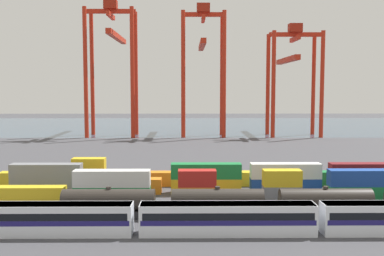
% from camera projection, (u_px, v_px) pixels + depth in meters
% --- Properties ---
extents(ground_plane, '(420.00, 420.00, 0.00)m').
position_uv_depth(ground_plane, '(199.00, 160.00, 114.87)').
color(ground_plane, '#424247').
extents(harbour_water, '(400.00, 110.00, 0.01)m').
position_uv_depth(harbour_water, '(193.00, 126.00, 221.38)').
color(harbour_water, '#384C60').
rests_on(harbour_water, ground_plane).
extents(passenger_train, '(67.22, 3.14, 3.90)m').
position_uv_depth(passenger_train, '(228.00, 217.00, 56.78)').
color(passenger_train, silver).
rests_on(passenger_train, ground_plane).
extents(freight_tank_row, '(58.73, 2.94, 4.40)m').
position_uv_depth(freight_tank_row, '(271.00, 203.00, 64.32)').
color(freight_tank_row, '#232326').
rests_on(freight_tank_row, ground_plane).
extents(shipping_container_0, '(12.10, 2.44, 2.60)m').
position_uv_depth(shipping_container_0, '(27.00, 195.00, 72.53)').
color(shipping_container_0, gold).
rests_on(shipping_container_0, ground_plane).
extents(shipping_container_1, '(12.10, 2.44, 2.60)m').
position_uv_depth(shipping_container_1, '(112.00, 194.00, 72.67)').
color(shipping_container_1, '#197538').
rests_on(shipping_container_1, ground_plane).
extents(shipping_container_2, '(12.10, 2.44, 2.60)m').
position_uv_depth(shipping_container_2, '(112.00, 178.00, 72.44)').
color(shipping_container_2, silver).
rests_on(shipping_container_2, shipping_container_1).
extents(shipping_container_3, '(6.04, 2.44, 2.60)m').
position_uv_depth(shipping_container_3, '(197.00, 194.00, 72.81)').
color(shipping_container_3, orange).
rests_on(shipping_container_3, ground_plane).
extents(shipping_container_4, '(6.04, 2.44, 2.60)m').
position_uv_depth(shipping_container_4, '(197.00, 178.00, 72.58)').
color(shipping_container_4, '#AD211C').
rests_on(shipping_container_4, shipping_container_3).
extents(shipping_container_5, '(6.04, 2.44, 2.60)m').
position_uv_depth(shipping_container_5, '(282.00, 194.00, 72.95)').
color(shipping_container_5, slate).
rests_on(shipping_container_5, ground_plane).
extents(shipping_container_6, '(6.04, 2.44, 2.60)m').
position_uv_depth(shipping_container_6, '(282.00, 178.00, 72.72)').
color(shipping_container_6, gold).
rests_on(shipping_container_6, shipping_container_5).
extents(shipping_container_7, '(12.10, 2.44, 2.60)m').
position_uv_depth(shipping_container_7, '(366.00, 194.00, 73.09)').
color(shipping_container_7, '#197538').
rests_on(shipping_container_7, ground_plane).
extents(shipping_container_8, '(12.10, 2.44, 2.60)m').
position_uv_depth(shipping_container_8, '(366.00, 178.00, 72.86)').
color(shipping_container_8, '#1C4299').
rests_on(shipping_container_8, shipping_container_7).
extents(shipping_container_9, '(12.10, 2.44, 2.60)m').
position_uv_depth(shipping_container_9, '(47.00, 186.00, 78.79)').
color(shipping_container_9, slate).
rests_on(shipping_container_9, ground_plane).
extents(shipping_container_10, '(12.10, 2.44, 2.60)m').
position_uv_depth(shipping_container_10, '(46.00, 171.00, 78.56)').
color(shipping_container_10, slate).
rests_on(shipping_container_10, shipping_container_9).
extents(shipping_container_11, '(12.10, 2.44, 2.60)m').
position_uv_depth(shipping_container_11, '(127.00, 186.00, 78.93)').
color(shipping_container_11, orange).
rests_on(shipping_container_11, ground_plane).
extents(shipping_container_12, '(12.10, 2.44, 2.60)m').
position_uv_depth(shipping_container_12, '(206.00, 186.00, 79.08)').
color(shipping_container_12, gold).
rests_on(shipping_container_12, ground_plane).
extents(shipping_container_13, '(12.10, 2.44, 2.60)m').
position_uv_depth(shipping_container_13, '(206.00, 171.00, 78.85)').
color(shipping_container_13, '#197538').
rests_on(shipping_container_13, shipping_container_12).
extents(shipping_container_14, '(12.10, 2.44, 2.60)m').
position_uv_depth(shipping_container_14, '(285.00, 186.00, 79.22)').
color(shipping_container_14, '#1C4299').
rests_on(shipping_container_14, ground_plane).
extents(shipping_container_15, '(12.10, 2.44, 2.60)m').
position_uv_depth(shipping_container_15, '(285.00, 171.00, 78.99)').
color(shipping_container_15, silver).
rests_on(shipping_container_15, shipping_container_14).
extents(shipping_container_16, '(12.10, 2.44, 2.60)m').
position_uv_depth(shipping_container_16, '(364.00, 185.00, 79.36)').
color(shipping_container_16, orange).
rests_on(shipping_container_16, ground_plane).
extents(shipping_container_17, '(12.10, 2.44, 2.60)m').
position_uv_depth(shipping_container_17, '(365.00, 171.00, 79.14)').
color(shipping_container_17, maroon).
rests_on(shipping_container_17, shipping_container_16).
extents(shipping_container_20, '(6.04, 2.44, 2.60)m').
position_uv_depth(shipping_container_20, '(17.00, 179.00, 84.96)').
color(shipping_container_20, gold).
rests_on(shipping_container_20, ground_plane).
extents(shipping_container_21, '(6.04, 2.44, 2.60)m').
position_uv_depth(shipping_container_21, '(89.00, 179.00, 85.10)').
color(shipping_container_21, maroon).
rests_on(shipping_container_21, ground_plane).
extents(shipping_container_22, '(6.04, 2.44, 2.60)m').
position_uv_depth(shipping_container_22, '(89.00, 165.00, 84.87)').
color(shipping_container_22, gold).
rests_on(shipping_container_22, shipping_container_21).
extents(shipping_container_23, '(12.10, 2.44, 2.60)m').
position_uv_depth(shipping_container_23, '(162.00, 179.00, 85.24)').
color(shipping_container_23, orange).
rests_on(shipping_container_23, ground_plane).
extents(shipping_container_24, '(12.10, 2.44, 2.60)m').
position_uv_depth(shipping_container_24, '(234.00, 178.00, 85.38)').
color(shipping_container_24, gold).
rests_on(shipping_container_24, ground_plane).
extents(shipping_container_25, '(12.10, 2.44, 2.60)m').
position_uv_depth(shipping_container_25, '(306.00, 178.00, 85.52)').
color(shipping_container_25, '#197538').
rests_on(shipping_container_25, ground_plane).
extents(shipping_container_26, '(12.10, 2.44, 2.60)m').
position_uv_depth(shipping_container_26, '(377.00, 178.00, 85.66)').
color(shipping_container_26, gold).
rests_on(shipping_container_26, ground_plane).
extents(gantry_crane_west, '(18.52, 41.34, 50.45)m').
position_uv_depth(gantry_crane_west, '(113.00, 54.00, 173.52)').
color(gantry_crane_west, red).
rests_on(gantry_crane_west, ground_plane).
extents(gantry_crane_central, '(16.52, 35.68, 49.33)m').
position_uv_depth(gantry_crane_central, '(203.00, 58.00, 173.30)').
color(gantry_crane_central, red).
rests_on(gantry_crane_central, ground_plane).
extents(gantry_crane_east, '(19.38, 36.74, 42.05)m').
position_uv_depth(gantry_crane_east, '(293.00, 68.00, 174.30)').
color(gantry_crane_east, red).
rests_on(gantry_crane_east, ground_plane).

